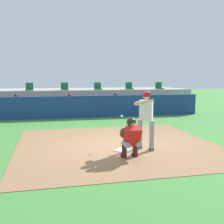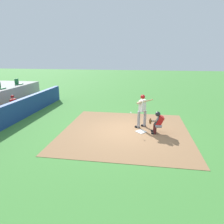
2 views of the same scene
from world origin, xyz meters
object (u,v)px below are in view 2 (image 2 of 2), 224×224
(batter_at_plate, at_px, (142,109))
(dugout_player_2, at_px, (15,105))
(home_plate, at_px, (141,132))
(catcher_crouched, at_px, (157,122))
(stadium_seat_5, at_px, (18,83))
(stadium_seat_4, at_px, (0,87))

(batter_at_plate, bearing_deg, dugout_player_2, 82.15)
(home_plate, xyz_separation_m, catcher_crouched, (-0.01, -0.77, 0.59))
(dugout_player_2, bearing_deg, catcher_crouched, -101.59)
(home_plate, xyz_separation_m, stadium_seat_5, (5.42, 10.18, 1.51))
(dugout_player_2, bearing_deg, stadium_seat_5, 29.47)
(catcher_crouched, xyz_separation_m, dugout_player_2, (1.83, 8.92, 0.06))
(batter_at_plate, xyz_separation_m, dugout_player_2, (1.12, 8.15, -0.36))
(dugout_player_2, xyz_separation_m, stadium_seat_4, (1.43, 2.03, 0.86))
(batter_at_plate, distance_m, catcher_crouched, 1.12)
(home_plate, bearing_deg, stadium_seat_5, 61.98)
(catcher_crouched, bearing_deg, stadium_seat_4, 73.41)
(dugout_player_2, distance_m, stadium_seat_4, 2.63)
(home_plate, xyz_separation_m, dugout_player_2, (1.82, 8.14, 0.65))
(stadium_seat_5, bearing_deg, stadium_seat_4, 180.00)
(dugout_player_2, relative_size, stadium_seat_4, 2.71)
(dugout_player_2, height_order, stadium_seat_4, stadium_seat_4)
(stadium_seat_4, distance_m, stadium_seat_5, 2.17)
(batter_at_plate, relative_size, dugout_player_2, 1.39)
(catcher_crouched, bearing_deg, home_plate, 89.09)
(stadium_seat_5, bearing_deg, dugout_player_2, -150.53)
(stadium_seat_4, bearing_deg, dugout_player_2, -125.18)
(catcher_crouched, height_order, stadium_seat_5, stadium_seat_5)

